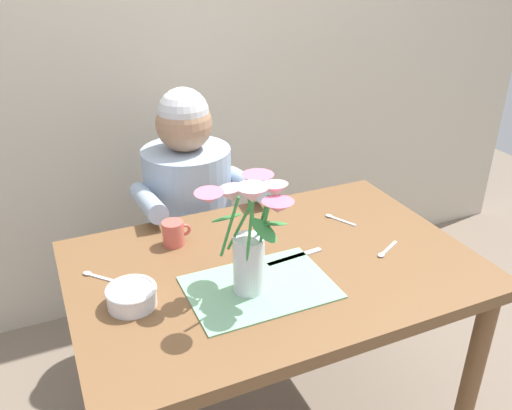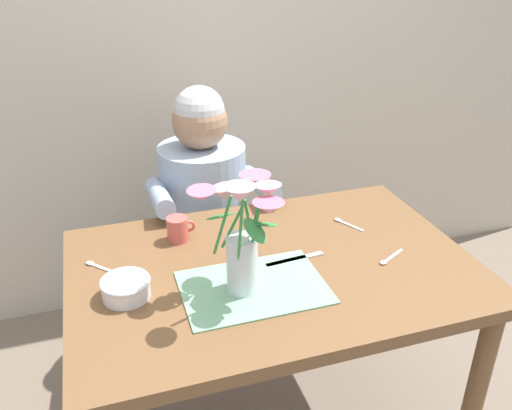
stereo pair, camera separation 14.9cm
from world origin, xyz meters
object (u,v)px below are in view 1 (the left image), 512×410
at_px(coffee_cup, 174,233).
at_px(seated_person, 191,228).
at_px(dinner_knife, 295,257).
at_px(flower_vase, 251,228).
at_px(ceramic_bowl, 132,296).

bearing_deg(coffee_cup, seated_person, 66.56).
bearing_deg(dinner_knife, seated_person, 98.13).
height_order(seated_person, flower_vase, seated_person).
bearing_deg(ceramic_bowl, dinner_knife, 3.42).
relative_size(flower_vase, dinner_knife, 1.92).
xyz_separation_m(seated_person, flower_vase, (-0.05, -0.72, 0.38)).
bearing_deg(dinner_knife, flower_vase, -157.42).
bearing_deg(ceramic_bowl, coffee_cup, 53.57).
bearing_deg(seated_person, coffee_cup, -114.75).
height_order(ceramic_bowl, dinner_knife, ceramic_bowl).
distance_m(seated_person, coffee_cup, 0.48).
xyz_separation_m(ceramic_bowl, coffee_cup, (0.19, 0.26, 0.01)).
bearing_deg(flower_vase, dinner_knife, 27.67).
bearing_deg(seated_person, ceramic_bowl, -120.34).
height_order(seated_person, dinner_knife, seated_person).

